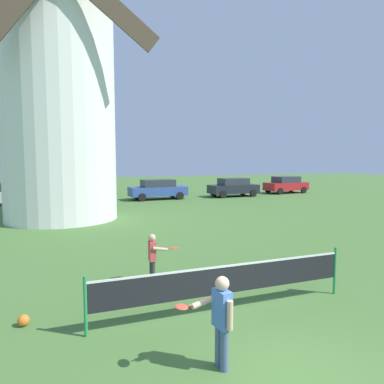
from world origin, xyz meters
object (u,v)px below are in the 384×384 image
at_px(tennis_net, 227,280).
at_px(player_near, 221,317).
at_px(parked_car_green, 81,191).
at_px(parked_car_red, 286,184).
at_px(windmill, 58,63).
at_px(player_far, 153,255).
at_px(stray_ball, 24,320).
at_px(parked_car_black, 233,187).
at_px(parked_car_blue, 158,189).

bearing_deg(tennis_net, player_near, -119.78).
relative_size(parked_car_green, parked_car_red, 0.95).
relative_size(tennis_net, parked_car_green, 1.39).
distance_m(tennis_net, player_near, 1.99).
bearing_deg(parked_car_red, windmill, -158.10).
relative_size(tennis_net, player_far, 4.50).
xyz_separation_m(windmill, stray_ball, (-0.95, -12.49, -7.90)).
bearing_deg(parked_car_black, windmill, -153.16).
bearing_deg(player_far, parked_car_green, 91.51).
relative_size(player_near, parked_car_blue, 0.31).
xyz_separation_m(tennis_net, parked_car_red, (16.89, 21.28, 0.12)).
bearing_deg(player_near, windmill, 97.25).
height_order(tennis_net, parked_car_black, parked_car_black).
bearing_deg(parked_car_green, player_near, -88.84).
relative_size(player_far, parked_car_green, 0.31).
bearing_deg(tennis_net, parked_car_green, 93.91).
bearing_deg(parked_car_red, parked_car_blue, -176.55).
xyz_separation_m(stray_ball, parked_car_green, (2.40, 20.42, 0.70)).
bearing_deg(tennis_net, parked_car_blue, 78.16).
bearing_deg(tennis_net, player_far, 112.76).
relative_size(windmill, parked_car_blue, 3.52).
height_order(player_near, parked_car_green, parked_car_green).
bearing_deg(stray_ball, parked_car_black, 52.93).
relative_size(stray_ball, parked_car_red, 0.05).
height_order(player_far, parked_car_green, parked_car_green).
distance_m(windmill, parked_car_red, 22.51).
height_order(windmill, parked_car_red, windmill).
xyz_separation_m(player_far, parked_car_blue, (5.26, 18.25, 0.10)).
height_order(tennis_net, parked_car_red, parked_car_red).
height_order(tennis_net, player_near, player_near).
distance_m(stray_ball, parked_car_blue, 21.32).
relative_size(parked_car_black, parked_car_red, 1.00).
height_order(stray_ball, parked_car_green, parked_car_green).
bearing_deg(windmill, stray_ball, -94.34).
bearing_deg(parked_car_blue, stray_ball, -112.50).
relative_size(player_far, parked_car_red, 0.29).
bearing_deg(stray_ball, tennis_net, -12.30).
bearing_deg(parked_car_red, parked_car_black, -170.59).
height_order(windmill, parked_car_black, windmill).
distance_m(parked_car_blue, parked_car_red, 12.61).
height_order(player_far, parked_car_black, parked_car_black).
bearing_deg(stray_ball, parked_car_blue, 67.50).
xyz_separation_m(windmill, tennis_net, (2.90, -13.33, -7.32)).
bearing_deg(stray_ball, player_far, 26.30).
height_order(parked_car_blue, parked_car_black, same).
relative_size(player_near, parked_car_black, 0.33).
height_order(player_far, parked_car_red, parked_car_red).
bearing_deg(windmill, parked_car_red, 21.90).
height_order(windmill, tennis_net, windmill).
height_order(tennis_net, parked_car_green, parked_car_green).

